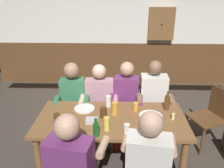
% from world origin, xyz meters
% --- Properties ---
extents(ground_plane, '(6.76, 6.76, 0.00)m').
position_xyz_m(ground_plane, '(0.00, 0.00, 0.00)').
color(ground_plane, '#423A33').
extents(back_wall_upper, '(5.63, 0.12, 1.51)m').
position_xyz_m(back_wall_upper, '(0.00, 2.78, 1.75)').
color(back_wall_upper, silver).
extents(back_wall_wainscot, '(5.63, 0.12, 0.99)m').
position_xyz_m(back_wall_wainscot, '(0.00, 2.78, 0.50)').
color(back_wall_wainscot, brown).
rests_on(back_wall_wainscot, ground_plane).
extents(dining_table, '(1.76, 0.84, 0.75)m').
position_xyz_m(dining_table, '(0.00, -0.17, 0.64)').
color(dining_table, brown).
rests_on(dining_table, ground_plane).
extents(person_0, '(0.52, 0.56, 1.20)m').
position_xyz_m(person_0, '(-0.59, 0.47, 0.67)').
color(person_0, '#33724C').
rests_on(person_0, ground_plane).
extents(person_1, '(0.56, 0.50, 1.18)m').
position_xyz_m(person_1, '(-0.20, 0.47, 0.65)').
color(person_1, '#B78493').
rests_on(person_1, ground_plane).
extents(person_2, '(0.51, 0.55, 1.22)m').
position_xyz_m(person_2, '(0.19, 0.47, 0.66)').
color(person_2, '#6B2D66').
rests_on(person_2, ground_plane).
extents(person_3, '(0.53, 0.53, 1.24)m').
position_xyz_m(person_3, '(0.59, 0.49, 0.68)').
color(person_3, silver).
rests_on(person_3, ground_plane).
extents(person_4, '(0.60, 0.60, 1.21)m').
position_xyz_m(person_4, '(-0.34, -0.82, 0.67)').
color(person_4, '#6B2D66').
rests_on(person_4, ground_plane).
extents(person_5, '(0.56, 0.57, 1.24)m').
position_xyz_m(person_5, '(0.36, -0.82, 0.68)').
color(person_5, silver).
rests_on(person_5, ground_plane).
extents(chair_empty_near_right, '(0.57, 0.57, 0.88)m').
position_xyz_m(chair_empty_near_right, '(1.43, 0.39, 0.48)').
color(chair_empty_near_right, brown).
rests_on(chair_empty_near_right, ground_plane).
extents(table_candle, '(0.04, 0.04, 0.08)m').
position_xyz_m(table_candle, '(0.72, -0.18, 0.79)').
color(table_candle, '#F9E08C').
rests_on(table_candle, dining_table).
extents(condiment_caddy, '(0.14, 0.10, 0.05)m').
position_xyz_m(condiment_caddy, '(-0.22, -0.28, 0.78)').
color(condiment_caddy, '#B2B7BC').
rests_on(condiment_caddy, dining_table).
extents(plate_0, '(0.28, 0.28, 0.01)m').
position_xyz_m(plate_0, '(0.47, -0.12, 0.76)').
color(plate_0, white).
rests_on(plate_0, dining_table).
extents(plate_1, '(0.26, 0.26, 0.01)m').
position_xyz_m(plate_1, '(-0.35, 0.04, 0.76)').
color(plate_1, white).
rests_on(plate_1, dining_table).
extents(bottle_0, '(0.07, 0.07, 0.25)m').
position_xyz_m(bottle_0, '(0.69, 0.06, 0.85)').
color(bottle_0, '#593314').
rests_on(bottle_0, dining_table).
extents(bottle_1, '(0.06, 0.06, 0.20)m').
position_xyz_m(bottle_1, '(-0.15, -0.53, 0.83)').
color(bottle_1, '#195923').
rests_on(bottle_1, dining_table).
extents(pint_glass_0, '(0.06, 0.06, 0.14)m').
position_xyz_m(pint_glass_0, '(0.17, -0.52, 0.82)').
color(pint_glass_0, white).
rests_on(pint_glass_0, dining_table).
extents(pint_glass_1, '(0.07, 0.07, 0.11)m').
position_xyz_m(pint_glass_1, '(-0.62, -0.28, 0.81)').
color(pint_glass_1, '#4C2D19').
rests_on(pint_glass_1, dining_table).
extents(pint_glass_2, '(0.08, 0.08, 0.16)m').
position_xyz_m(pint_glass_2, '(0.04, -0.07, 0.83)').
color(pint_glass_2, gold).
rests_on(pint_glass_2, dining_table).
extents(pint_glass_3, '(0.08, 0.08, 0.13)m').
position_xyz_m(pint_glass_3, '(-0.10, -0.16, 0.82)').
color(pint_glass_3, '#4C2D19').
rests_on(pint_glass_3, dining_table).
extents(pint_glass_4, '(0.06, 0.06, 0.12)m').
position_xyz_m(pint_glass_4, '(0.30, 0.01, 0.81)').
color(pint_glass_4, gold).
rests_on(pint_glass_4, dining_table).
extents(pint_glass_5, '(0.07, 0.07, 0.15)m').
position_xyz_m(pint_glass_5, '(-0.04, -0.42, 0.83)').
color(pint_glass_5, '#E5C64C').
rests_on(pint_glass_5, dining_table).
extents(pint_glass_6, '(0.07, 0.07, 0.15)m').
position_xyz_m(pint_glass_6, '(-0.05, 0.12, 0.83)').
color(pint_glass_6, white).
rests_on(pint_glass_6, dining_table).
extents(wall_dart_cabinet, '(0.56, 0.15, 0.70)m').
position_xyz_m(wall_dart_cabinet, '(1.00, 2.65, 1.45)').
color(wall_dart_cabinet, brown).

